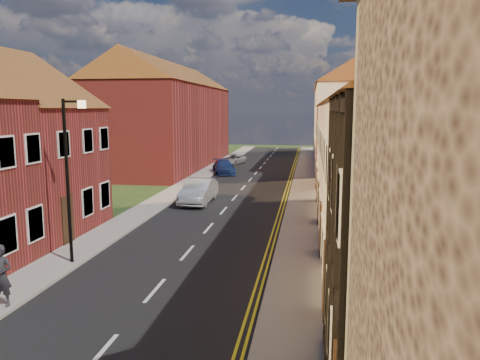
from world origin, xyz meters
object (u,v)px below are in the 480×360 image
lamppost (69,171)px  car_far (224,167)px  car_distant (233,159)px  car_mid (199,191)px  pedestrian_left_b (1,276)px

lamppost → car_far: lamppost is taller
car_far → car_distant: bearing=74.4°
car_mid → pedestrian_left_b: pedestrian_left_b is taller
pedestrian_left_b → car_far: bearing=84.6°
car_mid → car_far: size_ratio=1.08×
car_far → pedestrian_left_b: 29.28m
lamppost → car_distant: size_ratio=1.56×
pedestrian_left_b → car_distant: bearing=85.7°
lamppost → car_mid: size_ratio=1.33×
car_mid → car_distant: car_mid is taller
car_distant → car_mid: bearing=-68.4°
lamppost → pedestrian_left_b: bearing=-91.2°
car_far → pedestrian_left_b: (-1.09, -29.26, 0.41)m
car_distant → pedestrian_left_b: size_ratio=2.13×
car_distant → pedestrian_left_b: pedestrian_left_b is taller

